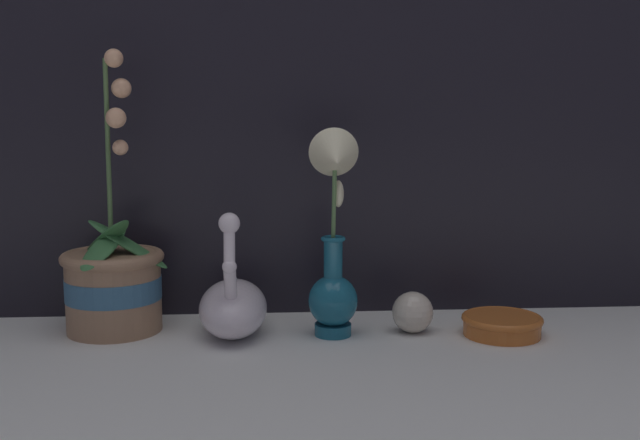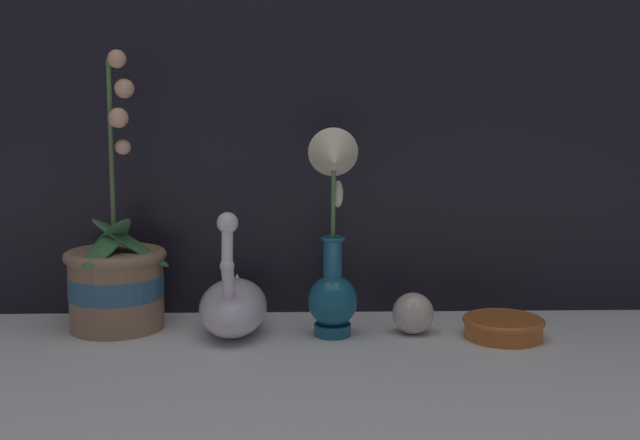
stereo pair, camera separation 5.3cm
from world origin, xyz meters
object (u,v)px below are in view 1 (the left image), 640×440
(swan_figurine, at_px, (233,304))
(glass_sphere, at_px, (413,312))
(orchid_potted_plant, at_px, (114,280))
(amber_dish, at_px, (502,324))
(blue_vase, at_px, (334,248))

(swan_figurine, xyz_separation_m, glass_sphere, (0.30, -0.01, -0.02))
(glass_sphere, bearing_deg, swan_figurine, 178.34)
(glass_sphere, bearing_deg, orchid_potted_plant, 174.88)
(swan_figurine, height_order, glass_sphere, swan_figurine)
(orchid_potted_plant, height_order, amber_dish, orchid_potted_plant)
(orchid_potted_plant, xyz_separation_m, glass_sphere, (0.51, -0.05, -0.05))
(orchid_potted_plant, distance_m, glass_sphere, 0.51)
(blue_vase, xyz_separation_m, amber_dish, (0.28, -0.01, -0.13))
(blue_vase, distance_m, glass_sphere, 0.18)
(glass_sphere, xyz_separation_m, amber_dish, (0.15, -0.03, -0.02))
(amber_dish, bearing_deg, swan_figurine, 175.47)
(blue_vase, distance_m, amber_dish, 0.31)
(orchid_potted_plant, bearing_deg, glass_sphere, -5.12)
(swan_figurine, relative_size, blue_vase, 0.63)
(amber_dish, bearing_deg, orchid_potted_plant, 173.69)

